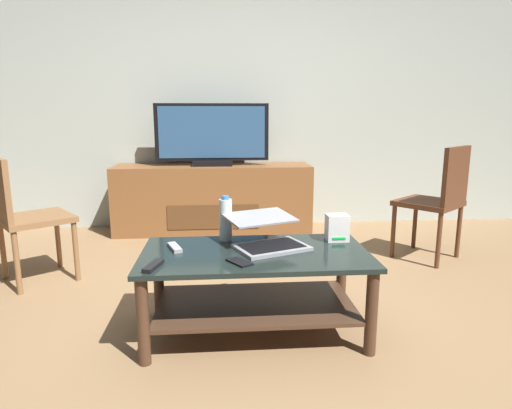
# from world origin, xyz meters

# --- Properties ---
(ground_plane) EXTENTS (7.68, 7.68, 0.00)m
(ground_plane) POSITION_xyz_m (0.00, 0.00, 0.00)
(ground_plane) COLOR olive
(back_wall) EXTENTS (6.40, 0.12, 2.80)m
(back_wall) POSITION_xyz_m (0.00, 2.39, 1.40)
(back_wall) COLOR #A8B2A8
(back_wall) RESTS_ON ground
(coffee_table) EXTENTS (1.19, 0.64, 0.46)m
(coffee_table) POSITION_xyz_m (-0.08, -0.10, 0.32)
(coffee_table) COLOR black
(coffee_table) RESTS_ON ground
(media_cabinet) EXTENTS (1.94, 0.49, 0.67)m
(media_cabinet) POSITION_xyz_m (-0.33, 2.06, 0.33)
(media_cabinet) COLOR brown
(media_cabinet) RESTS_ON ground
(television) EXTENTS (1.10, 0.20, 0.60)m
(television) POSITION_xyz_m (-0.33, 2.04, 0.96)
(television) COLOR black
(television) RESTS_ON media_cabinet
(dining_chair) EXTENTS (0.62, 0.62, 0.93)m
(dining_chair) POSITION_xyz_m (1.48, 1.01, 0.52)
(dining_chair) COLOR #59331E
(dining_chair) RESTS_ON ground
(side_chair) EXTENTS (0.62, 0.62, 0.89)m
(side_chair) POSITION_xyz_m (-1.61, 0.76, 0.51)
(side_chair) COLOR brown
(side_chair) RESTS_ON ground
(laptop) EXTENTS (0.49, 0.51, 0.16)m
(laptop) POSITION_xyz_m (-0.00, -0.01, 0.52)
(laptop) COLOR gray
(laptop) RESTS_ON coffee_table
(router_box) EXTENTS (0.12, 0.10, 0.15)m
(router_box) POSITION_xyz_m (0.41, 0.07, 0.53)
(router_box) COLOR white
(router_box) RESTS_ON coffee_table
(water_bottle_near) EXTENTS (0.07, 0.07, 0.26)m
(water_bottle_near) POSITION_xyz_m (-0.23, 0.13, 0.58)
(water_bottle_near) COLOR silver
(water_bottle_near) RESTS_ON coffee_table
(cell_phone) EXTENTS (0.14, 0.16, 0.01)m
(cell_phone) POSITION_xyz_m (-0.17, -0.27, 0.46)
(cell_phone) COLOR black
(cell_phone) RESTS_ON coffee_table
(tv_remote) EXTENTS (0.10, 0.17, 0.02)m
(tv_remote) POSITION_xyz_m (-0.50, -0.02, 0.47)
(tv_remote) COLOR #99999E
(tv_remote) RESTS_ON coffee_table
(soundbar_remote) EXTENTS (0.09, 0.17, 0.02)m
(soundbar_remote) POSITION_xyz_m (-0.57, -0.31, 0.47)
(soundbar_remote) COLOR black
(soundbar_remote) RESTS_ON coffee_table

